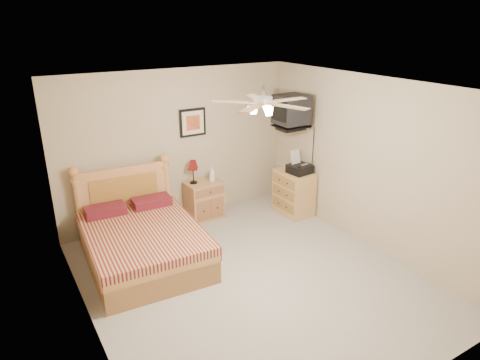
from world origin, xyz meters
The scene contains 17 objects.
floor centered at (0.00, 0.00, 0.00)m, with size 4.50×4.50×0.00m, color gray.
ceiling centered at (0.00, 0.00, 2.50)m, with size 4.00×4.50×0.04m, color white.
wall_back centered at (0.00, 2.25, 1.25)m, with size 4.00×0.04×2.50m, color tan.
wall_front centered at (0.00, -2.25, 1.25)m, with size 4.00×0.04×2.50m, color tan.
wall_left centered at (-2.00, 0.00, 1.25)m, with size 0.04×4.50×2.50m, color tan.
wall_right centered at (2.00, 0.00, 1.25)m, with size 0.04×4.50×2.50m, color tan.
bed centered at (-1.06, 1.12, 0.62)m, with size 1.46×1.92×1.24m, color #BE7E4D, non-canonical shape.
nightstand centered at (0.32, 2.00, 0.32)m, with size 0.59×0.44×0.64m, color #B97A52.
table_lamp centered at (0.16, 2.06, 0.84)m, with size 0.21×0.21×0.40m, color #620D0C, non-canonical shape.
lotion_bottle centered at (0.47, 1.98, 0.77)m, with size 0.10×0.10×0.26m, color white.
framed_picture centered at (0.27, 2.23, 1.62)m, with size 0.46×0.04×0.46m, color black.
dresser centered at (1.73, 1.34, 0.39)m, with size 0.45×0.65×0.77m, color #B4804F.
fax_machine centered at (1.75, 1.24, 0.96)m, with size 0.35×0.37×0.37m, color black, non-canonical shape.
magazine_lower centered at (1.67, 1.61, 0.79)m, with size 0.21×0.29×0.03m, color beige.
magazine_upper centered at (1.69, 1.64, 0.81)m, with size 0.18×0.25×0.02m, color tan.
wall_tv centered at (1.75, 1.34, 1.81)m, with size 0.56×0.46×0.58m, color black, non-canonical shape.
ceiling_fan centered at (0.00, -0.20, 2.36)m, with size 1.14×1.14×0.28m, color silver, non-canonical shape.
Camera 1 is at (-2.62, -4.03, 3.23)m, focal length 32.00 mm.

